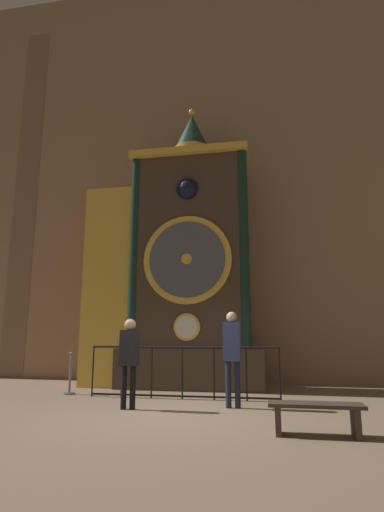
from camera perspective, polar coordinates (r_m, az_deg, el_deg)
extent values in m
plane|color=#847056|center=(7.47, -3.54, -21.88)|extent=(28.00, 28.00, 0.00)
cube|color=#997A5B|center=(13.86, 2.31, 13.52)|extent=(24.00, 0.30, 14.38)
cube|color=#7D644B|center=(15.76, -22.50, 8.47)|extent=(0.90, 0.12, 12.94)
cube|color=#423328|center=(11.24, 0.00, -15.65)|extent=(3.92, 1.61, 1.04)
cube|color=#423328|center=(11.47, 0.00, 1.02)|extent=(3.14, 1.40, 5.56)
cube|color=gold|center=(12.23, -0.09, 13.49)|extent=(3.39, 1.54, 0.20)
cylinder|color=gold|center=(10.49, -0.74, -10.11)|extent=(0.70, 0.05, 0.70)
cylinder|color=silver|center=(10.46, -0.77, -10.11)|extent=(0.58, 0.03, 0.58)
cylinder|color=gold|center=(10.68, -0.71, -0.49)|extent=(2.40, 0.07, 2.40)
cylinder|color=#4C515B|center=(10.64, -0.76, -0.45)|extent=(2.07, 0.04, 2.07)
cylinder|color=gold|center=(10.62, -0.78, -0.43)|extent=(0.29, 0.03, 0.29)
cube|color=black|center=(11.71, -0.19, 8.70)|extent=(0.78, 0.42, 0.78)
sphere|color=black|center=(11.30, -0.61, 9.45)|extent=(0.63, 0.63, 0.63)
cylinder|color=#142D23|center=(11.26, -8.17, 1.37)|extent=(0.28, 0.28, 5.56)
cylinder|color=#142D23|center=(10.70, 7.40, 2.02)|extent=(0.28, 0.28, 5.56)
cylinder|color=gold|center=(12.43, 0.00, 14.33)|extent=(1.10, 1.10, 0.30)
cone|color=#163227|center=(12.75, 0.00, 17.23)|extent=(1.05, 1.05, 1.13)
sphere|color=gold|center=(13.09, 0.00, 19.85)|extent=(0.20, 0.20, 0.20)
cube|color=maroon|center=(11.98, -10.96, -4.21)|extent=(1.40, 1.19, 5.62)
cube|color=gold|center=(11.42, -12.07, -3.83)|extent=(1.47, 0.06, 5.62)
cylinder|color=black|center=(9.92, -13.98, -15.63)|extent=(0.04, 0.04, 1.14)
cylinder|color=black|center=(9.66, -9.99, -15.91)|extent=(0.04, 0.04, 1.14)
cylinder|color=black|center=(9.44, -5.77, -16.13)|extent=(0.04, 0.04, 1.14)
cylinder|color=black|center=(9.27, -1.38, -16.28)|extent=(0.04, 0.04, 1.14)
cylinder|color=black|center=(9.15, 3.16, -16.33)|extent=(0.04, 0.04, 1.14)
cylinder|color=black|center=(9.08, 7.79, -16.28)|extent=(0.04, 0.04, 1.14)
cylinder|color=black|center=(9.07, 12.46, -16.13)|extent=(0.04, 0.04, 1.14)
cylinder|color=black|center=(9.23, -1.36, -12.88)|extent=(4.26, 0.05, 0.05)
cylinder|color=black|center=(9.32, -1.39, -19.39)|extent=(4.26, 0.04, 0.04)
cylinder|color=black|center=(8.15, -9.72, -17.97)|extent=(0.11, 0.11, 0.81)
cylinder|color=black|center=(8.09, -8.46, -18.06)|extent=(0.11, 0.11, 0.81)
cube|color=black|center=(8.07, -8.92, -12.79)|extent=(0.35, 0.24, 0.67)
sphere|color=tan|center=(8.07, -8.83, -9.68)|extent=(0.23, 0.23, 0.23)
cylinder|color=#1B213A|center=(8.21, 5.21, -17.78)|extent=(0.11, 0.11, 0.88)
cylinder|color=#1B213A|center=(8.20, 6.53, -17.77)|extent=(0.11, 0.11, 0.88)
cube|color=navy|center=(8.15, 5.75, -12.03)|extent=(0.36, 0.25, 0.76)
sphere|color=tan|center=(8.16, 5.68, -8.68)|extent=(0.21, 0.21, 0.21)
cylinder|color=gray|center=(10.48, -17.16, -18.25)|extent=(0.28, 0.28, 0.04)
cylinder|color=gray|center=(10.43, -17.01, -15.89)|extent=(0.06, 0.06, 0.90)
sphere|color=gray|center=(10.40, -16.85, -13.22)|extent=(0.09, 0.09, 0.09)
cube|color=#423328|center=(6.25, 17.21, -19.65)|extent=(1.31, 0.40, 0.05)
cube|color=#423328|center=(6.26, 12.18, -21.92)|extent=(0.08, 0.36, 0.39)
cube|color=#423328|center=(6.36, 22.37, -21.18)|extent=(0.08, 0.36, 0.39)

